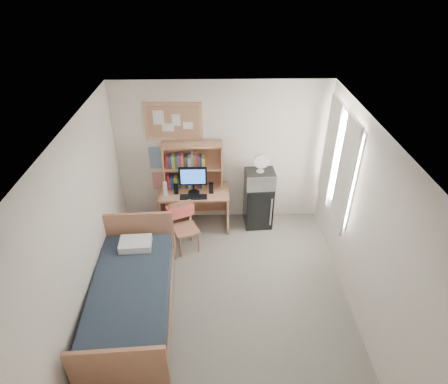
{
  "coord_description": "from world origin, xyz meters",
  "views": [
    {
      "loc": [
        -0.08,
        -3.7,
        4.28
      ],
      "look_at": [
        0.03,
        1.2,
        1.1
      ],
      "focal_mm": 30.0,
      "sensor_mm": 36.0,
      "label": 1
    }
  ],
  "objects_px": {
    "bulletin_board": "(174,121)",
    "microwave": "(260,179)",
    "desk_chair": "(185,229)",
    "bed": "(132,299)",
    "desk_fan": "(261,163)",
    "mini_fridge": "(258,205)",
    "speaker_right": "(211,188)",
    "speaker_left": "(176,189)",
    "desk": "(195,209)",
    "monitor": "(193,181)"
  },
  "relations": [
    {
      "from": "speaker_left",
      "to": "bed",
      "type": "bearing_deg",
      "value": -104.72
    },
    {
      "from": "monitor",
      "to": "speaker_left",
      "type": "xyz_separation_m",
      "value": [
        -0.3,
        -0.0,
        -0.16
      ]
    },
    {
      "from": "mini_fridge",
      "to": "bed",
      "type": "bearing_deg",
      "value": -136.39
    },
    {
      "from": "mini_fridge",
      "to": "speaker_right",
      "type": "relative_size",
      "value": 4.38
    },
    {
      "from": "microwave",
      "to": "speaker_right",
      "type": "bearing_deg",
      "value": -176.81
    },
    {
      "from": "bulletin_board",
      "to": "mini_fridge",
      "type": "bearing_deg",
      "value": -9.64
    },
    {
      "from": "desk_chair",
      "to": "speaker_left",
      "type": "xyz_separation_m",
      "value": [
        -0.17,
        0.56,
        0.42
      ]
    },
    {
      "from": "desk",
      "to": "speaker_right",
      "type": "height_order",
      "value": "speaker_right"
    },
    {
      "from": "mini_fridge",
      "to": "microwave",
      "type": "relative_size",
      "value": 1.63
    },
    {
      "from": "bed",
      "to": "speaker_right",
      "type": "xyz_separation_m",
      "value": [
        1.07,
        1.93,
        0.56
      ]
    },
    {
      "from": "mini_fridge",
      "to": "speaker_right",
      "type": "xyz_separation_m",
      "value": [
        -0.84,
        -0.12,
        0.44
      ]
    },
    {
      "from": "desk_chair",
      "to": "desk_fan",
      "type": "distance_m",
      "value": 1.67
    },
    {
      "from": "bulletin_board",
      "to": "desk_fan",
      "type": "relative_size",
      "value": 2.88
    },
    {
      "from": "bed",
      "to": "speaker_left",
      "type": "relative_size",
      "value": 11.83
    },
    {
      "from": "bulletin_board",
      "to": "desk",
      "type": "xyz_separation_m",
      "value": [
        0.3,
        -0.31,
        -1.54
      ]
    },
    {
      "from": "bulletin_board",
      "to": "microwave",
      "type": "distance_m",
      "value": 1.75
    },
    {
      "from": "desk_chair",
      "to": "bed",
      "type": "distance_m",
      "value": 1.51
    },
    {
      "from": "bed",
      "to": "desk_fan",
      "type": "height_order",
      "value": "desk_fan"
    },
    {
      "from": "mini_fridge",
      "to": "desk_fan",
      "type": "xyz_separation_m",
      "value": [
        0.0,
        -0.02,
        0.86
      ]
    },
    {
      "from": "bulletin_board",
      "to": "desk_chair",
      "type": "bearing_deg",
      "value": -79.92
    },
    {
      "from": "desk",
      "to": "bed",
      "type": "relative_size",
      "value": 0.57
    },
    {
      "from": "bed",
      "to": "desk_fan",
      "type": "xyz_separation_m",
      "value": [
        1.91,
        2.03,
        0.98
      ]
    },
    {
      "from": "speaker_right",
      "to": "monitor",
      "type": "bearing_deg",
      "value": 180.0
    },
    {
      "from": "mini_fridge",
      "to": "desk_fan",
      "type": "bearing_deg",
      "value": -90.0
    },
    {
      "from": "bed",
      "to": "desk_chair",
      "type": "bearing_deg",
      "value": 61.69
    },
    {
      "from": "mini_fridge",
      "to": "desk_fan",
      "type": "height_order",
      "value": "desk_fan"
    },
    {
      "from": "speaker_right",
      "to": "microwave",
      "type": "relative_size",
      "value": 0.37
    },
    {
      "from": "desk_fan",
      "to": "speaker_right",
      "type": "bearing_deg",
      "value": -176.81
    },
    {
      "from": "desk",
      "to": "monitor",
      "type": "distance_m",
      "value": 0.63
    },
    {
      "from": "bulletin_board",
      "to": "desk_chair",
      "type": "height_order",
      "value": "bulletin_board"
    },
    {
      "from": "desk_chair",
      "to": "speaker_right",
      "type": "distance_m",
      "value": 0.83
    },
    {
      "from": "desk_chair",
      "to": "mini_fridge",
      "type": "xyz_separation_m",
      "value": [
        1.27,
        0.68,
        -0.01
      ]
    },
    {
      "from": "speaker_left",
      "to": "speaker_right",
      "type": "relative_size",
      "value": 0.96
    },
    {
      "from": "desk",
      "to": "desk_chair",
      "type": "height_order",
      "value": "desk_chair"
    },
    {
      "from": "desk_chair",
      "to": "microwave",
      "type": "xyz_separation_m",
      "value": [
        1.27,
        0.66,
        0.54
      ]
    },
    {
      "from": "speaker_left",
      "to": "speaker_right",
      "type": "bearing_deg",
      "value": -0.0
    },
    {
      "from": "bulletin_board",
      "to": "monitor",
      "type": "distance_m",
      "value": 1.03
    },
    {
      "from": "speaker_left",
      "to": "desk_fan",
      "type": "relative_size",
      "value": 0.55
    },
    {
      "from": "mini_fridge",
      "to": "monitor",
      "type": "xyz_separation_m",
      "value": [
        -1.14,
        -0.12,
        0.6
      ]
    },
    {
      "from": "mini_fridge",
      "to": "speaker_left",
      "type": "bearing_deg",
      "value": -178.33
    },
    {
      "from": "desk_chair",
      "to": "speaker_right",
      "type": "relative_size",
      "value": 4.53
    },
    {
      "from": "bed",
      "to": "monitor",
      "type": "height_order",
      "value": "monitor"
    },
    {
      "from": "speaker_right",
      "to": "desk_fan",
      "type": "height_order",
      "value": "desk_fan"
    },
    {
      "from": "bulletin_board",
      "to": "microwave",
      "type": "height_order",
      "value": "bulletin_board"
    },
    {
      "from": "microwave",
      "to": "desk_fan",
      "type": "xyz_separation_m",
      "value": [
        0.0,
        0.0,
        0.31
      ]
    },
    {
      "from": "desk_chair",
      "to": "mini_fridge",
      "type": "height_order",
      "value": "desk_chair"
    },
    {
      "from": "bed",
      "to": "microwave",
      "type": "relative_size",
      "value": 4.21
    },
    {
      "from": "desk_chair",
      "to": "mini_fridge",
      "type": "distance_m",
      "value": 1.45
    },
    {
      "from": "microwave",
      "to": "bed",
      "type": "bearing_deg",
      "value": -136.69
    },
    {
      "from": "microwave",
      "to": "desk_fan",
      "type": "bearing_deg",
      "value": 0.0
    }
  ]
}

